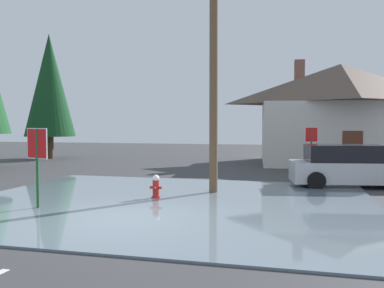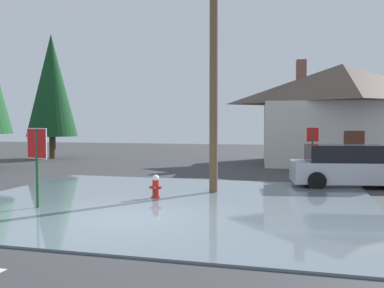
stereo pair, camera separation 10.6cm
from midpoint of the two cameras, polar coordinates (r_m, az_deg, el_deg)
ground_plane at (r=10.49m, az=-9.43°, el=-10.37°), size 80.00×80.00×0.10m
flood_puddle at (r=12.55m, az=-3.87°, el=-7.85°), size 12.03×10.21×0.05m
lane_stop_bar at (r=8.73m, az=-13.24°, el=-12.70°), size 4.31×0.66×0.01m
stop_sign_near at (r=12.11m, az=-20.51°, el=-0.94°), size 0.79×0.29×2.21m
fire_hydrant at (r=13.07m, az=-5.17°, el=-5.87°), size 0.38×0.33×0.76m
utility_pole at (r=14.30m, az=2.75°, el=14.07°), size 1.60×0.28×9.92m
stop_sign_far at (r=19.88m, az=15.74°, el=0.37°), size 0.58×0.39×2.20m
house at (r=26.29m, az=19.33°, el=4.10°), size 10.33×8.19×6.35m
parked_car at (r=16.68m, az=20.69°, el=-2.90°), size 4.80×2.51×1.56m
pine_tree_tall_left at (r=30.42m, az=-18.87°, el=7.54°), size 3.39×3.39×8.48m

